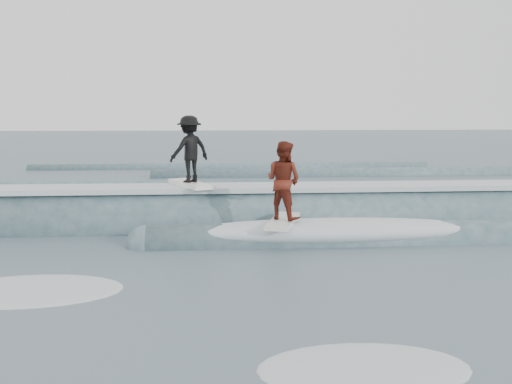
{
  "coord_description": "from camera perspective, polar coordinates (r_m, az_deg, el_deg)",
  "views": [
    {
      "loc": [
        -1.11,
        -9.39,
        3.23
      ],
      "look_at": [
        0.0,
        5.23,
        1.1
      ],
      "focal_mm": 40.0,
      "sensor_mm": 36.0,
      "label": 1
    }
  ],
  "objects": [
    {
      "name": "ground",
      "position": [
        9.99,
        2.31,
        -10.6
      ],
      "size": [
        160.0,
        160.0,
        0.0
      ],
      "primitive_type": "plane",
      "color": "#3F555D",
      "rests_on": "ground"
    },
    {
      "name": "breaking_wave",
      "position": [
        15.69,
        0.74,
        -3.45
      ],
      "size": [
        23.27,
        3.86,
        2.16
      ],
      "color": "#35545A",
      "rests_on": "ground"
    },
    {
      "name": "surfer_black",
      "position": [
        15.67,
        -6.65,
        4.04
      ],
      "size": [
        1.35,
        2.04,
        1.92
      ],
      "color": "white",
      "rests_on": "ground"
    },
    {
      "name": "surfer_red",
      "position": [
        13.63,
        2.76,
        0.83
      ],
      "size": [
        1.15,
        2.07,
        1.97
      ],
      "color": "white",
      "rests_on": "ground"
    },
    {
      "name": "whitewater",
      "position": [
        9.14,
        4.04,
        -12.43
      ],
      "size": [
        16.67,
        6.46,
        0.1
      ],
      "color": "silver",
      "rests_on": "ground"
    },
    {
      "name": "far_swells",
      "position": [
        27.25,
        -2.44,
        1.45
      ],
      "size": [
        38.57,
        8.65,
        0.8
      ],
      "color": "#35545A",
      "rests_on": "ground"
    }
  ]
}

